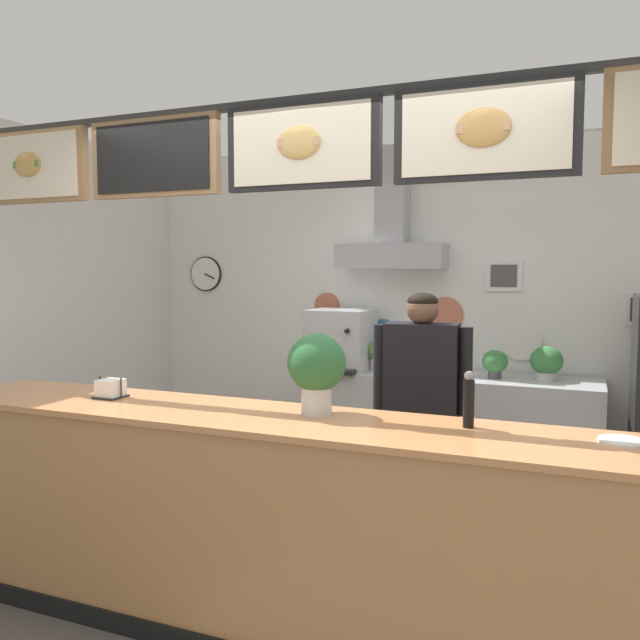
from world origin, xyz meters
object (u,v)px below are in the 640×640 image
potted_oregano (495,363)px  pepper_grinder (469,400)px  potted_thyme (377,354)px  espresso_machine (341,339)px  shop_worker (421,419)px  basil_vase (317,369)px  napkin_holder (111,389)px  potted_rosemary (546,362)px  condiment_plate (623,441)px

potted_oregano → pepper_grinder: bearing=-85.8°
potted_thyme → potted_oregano: 0.92m
espresso_machine → potted_thyme: 0.32m
shop_worker → basil_vase: size_ratio=4.17×
shop_worker → napkin_holder: (-1.46, -0.96, 0.24)m
potted_rosemary → napkin_holder: potted_rosemary is taller
napkin_holder → shop_worker: bearing=33.2°
shop_worker → basil_vase: bearing=68.1°
espresso_machine → shop_worker: bearing=-50.9°
potted_rosemary → potted_oregano: 0.36m
potted_thyme → potted_oregano: potted_thyme is taller
pepper_grinder → shop_worker: bearing=115.4°
shop_worker → condiment_plate: size_ratio=8.55×
potted_rosemary → potted_thyme: potted_rosemary is taller
shop_worker → espresso_machine: size_ratio=2.90×
potted_rosemary → potted_thyme: (-1.27, -0.01, -0.00)m
potted_rosemary → potted_oregano: potted_rosemary is taller
shop_worker → pepper_grinder: (0.42, -0.88, 0.32)m
shop_worker → potted_rosemary: shop_worker is taller
condiment_plate → potted_oregano: bearing=110.3°
potted_thyme → napkin_holder: same height
shop_worker → condiment_plate: bearing=135.0°
potted_rosemary → potted_oregano: (-0.35, -0.07, -0.01)m
pepper_grinder → condiment_plate: bearing=-1.1°
potted_thyme → basil_vase: size_ratio=0.60×
potted_thyme → condiment_plate: potted_thyme is taller
potted_oregano → napkin_holder: bearing=-129.4°
potted_rosemary → potted_thyme: size_ratio=1.08×
shop_worker → napkin_holder: shop_worker is taller
potted_rosemary → condiment_plate: bearing=-79.1°
shop_worker → pepper_grinder: 1.03m
shop_worker → napkin_holder: size_ratio=10.88×
pepper_grinder → potted_thyme: bearing=117.1°
shop_worker → potted_oregano: (0.27, 1.15, 0.19)m
shop_worker → potted_thyme: size_ratio=6.98×
potted_oregano → potted_rosemary: bearing=10.6°
potted_rosemary → basil_vase: 2.31m
potted_oregano → basil_vase: 2.13m
potted_rosemary → condiment_plate: size_ratio=1.32×
condiment_plate → napkin_holder: (-2.49, -0.06, 0.04)m
potted_thyme → pepper_grinder: size_ratio=0.93×
basil_vase → pepper_grinder: basil_vase is taller
basil_vase → condiment_plate: bearing=0.2°
espresso_machine → potted_oregano: bearing=-0.6°
shop_worker → condiment_plate: (1.03, -0.89, 0.20)m
shop_worker → condiment_plate: shop_worker is taller
napkin_holder → potted_oregano: bearing=50.6°
espresso_machine → potted_thyme: (0.30, 0.04, -0.11)m
condiment_plate → espresso_machine: bearing=133.8°
espresso_machine → potted_oregano: 1.22m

